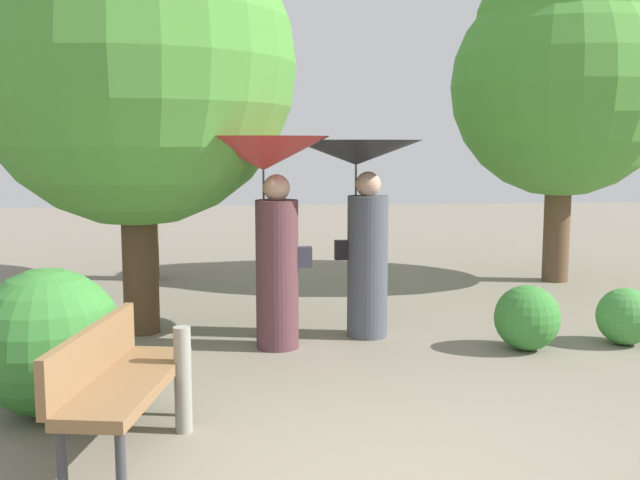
{
  "coord_description": "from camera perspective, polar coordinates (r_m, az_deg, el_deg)",
  "views": [
    {
      "loc": [
        -0.86,
        -4.04,
        2.01
      ],
      "look_at": [
        0.0,
        3.65,
        1.0
      ],
      "focal_mm": 42.0,
      "sensor_mm": 36.0,
      "label": 1
    }
  ],
  "objects": [
    {
      "name": "path_marker_post",
      "position": [
        5.36,
        -10.41,
        -10.43
      ],
      "size": [
        0.12,
        0.12,
        0.75
      ],
      "primitive_type": "cylinder",
      "color": "gray",
      "rests_on": "ground"
    },
    {
      "name": "bush_behind_bench",
      "position": [
        7.57,
        15.5,
        -5.73
      ],
      "size": [
        0.64,
        0.64,
        0.64
      ],
      "primitive_type": "sphere",
      "color": "#387F33",
      "rests_on": "ground"
    },
    {
      "name": "person_right",
      "position": [
        7.66,
        3.09,
        3.53
      ],
      "size": [
        1.35,
        1.35,
        2.03
      ],
      "rotation": [
        0.0,
        0.0,
        1.48
      ],
      "color": "#474C56",
      "rests_on": "ground"
    },
    {
      "name": "person_left",
      "position": [
        7.22,
        -3.98,
        3.59
      ],
      "size": [
        1.28,
        1.28,
        2.07
      ],
      "rotation": [
        0.0,
        0.0,
        1.48
      ],
      "color": "#563338",
      "rests_on": "ground"
    },
    {
      "name": "park_bench",
      "position": [
        5.08,
        -15.26,
        -9.96
      ],
      "size": [
        0.76,
        1.57,
        0.83
      ],
      "rotation": [
        0.0,
        0.0,
        1.38
      ],
      "color": "#38383D",
      "rests_on": "ground"
    },
    {
      "name": "tree_mid_left",
      "position": [
        11.25,
        -13.48,
        12.01
      ],
      "size": [
        2.22,
        2.22,
        4.35
      ],
      "color": "#4C3823",
      "rests_on": "ground"
    },
    {
      "name": "bush_far_side",
      "position": [
        8.1,
        22.25,
        -5.41
      ],
      "size": [
        0.57,
        0.57,
        0.57
      ],
      "primitive_type": "sphere",
      "color": "#428C3D",
      "rests_on": "ground"
    },
    {
      "name": "tree_near_left",
      "position": [
        8.07,
        -14.03,
        14.58
      ],
      "size": [
        3.32,
        3.32,
        4.87
      ],
      "color": "#4C3823",
      "rests_on": "ground"
    },
    {
      "name": "bush_path_left",
      "position": [
        5.91,
        -19.99,
        -7.31
      ],
      "size": [
        1.1,
        1.1,
        1.1
      ],
      "primitive_type": "sphere",
      "color": "#387F33",
      "rests_on": "ground"
    },
    {
      "name": "tree_near_right",
      "position": [
        11.36,
        18.05,
        12.31
      ],
      "size": [
        3.13,
        3.13,
        4.8
      ],
      "color": "brown",
      "rests_on": "ground"
    }
  ]
}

